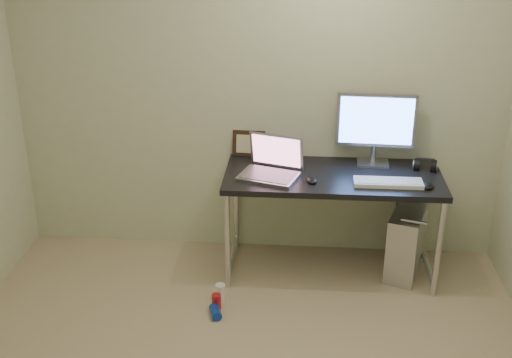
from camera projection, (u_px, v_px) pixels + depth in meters
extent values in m
cube|color=beige|center=(258.00, 88.00, 4.49)|extent=(3.50, 0.02, 2.50)
cube|color=black|center=(333.00, 177.00, 4.37)|extent=(1.48, 0.65, 0.04)
cylinder|color=silver|center=(227.00, 241.00, 4.31)|extent=(0.04, 0.04, 0.71)
cylinder|color=silver|center=(236.00, 205.00, 4.83)|extent=(0.04, 0.04, 0.71)
cylinder|color=silver|center=(438.00, 250.00, 4.21)|extent=(0.04, 0.04, 0.71)
cylinder|color=silver|center=(424.00, 211.00, 4.73)|extent=(0.04, 0.04, 0.71)
cylinder|color=silver|center=(233.00, 256.00, 4.68)|extent=(0.04, 0.57, 0.04)
cylinder|color=silver|center=(427.00, 263.00, 4.58)|extent=(0.04, 0.57, 0.04)
cube|color=#BBBABF|center=(406.00, 242.00, 4.53)|extent=(0.34, 0.51, 0.48)
cylinder|color=#9D9CA3|center=(414.00, 222.00, 4.25)|extent=(0.17, 0.08, 0.02)
cylinder|color=#9D9CA3|center=(406.00, 197.00, 4.61)|extent=(0.17, 0.08, 0.02)
cylinder|color=black|center=(397.00, 205.00, 4.71)|extent=(0.01, 0.16, 0.69)
cylinder|color=black|center=(409.00, 209.00, 4.70)|extent=(0.02, 0.11, 0.71)
cylinder|color=#AB171F|center=(216.00, 302.00, 4.18)|extent=(0.08, 0.08, 0.11)
cylinder|color=white|center=(220.00, 293.00, 4.27)|extent=(0.08, 0.08, 0.12)
cylinder|color=#1138AA|center=(215.00, 312.00, 4.12)|extent=(0.10, 0.13, 0.06)
cube|color=#9D9CA3|center=(269.00, 176.00, 4.30)|extent=(0.44, 0.37, 0.02)
cube|color=slate|center=(269.00, 175.00, 4.30)|extent=(0.39, 0.31, 0.00)
cube|color=#94939B|center=(277.00, 151.00, 4.37)|extent=(0.38, 0.16, 0.24)
cube|color=#895062|center=(276.00, 151.00, 4.37)|extent=(0.34, 0.14, 0.21)
cube|color=#9D9CA3|center=(373.00, 163.00, 4.52)|extent=(0.23, 0.17, 0.02)
cylinder|color=#9D9CA3|center=(373.00, 153.00, 4.51)|extent=(0.04, 0.04, 0.12)
cube|color=#9D9CA3|center=(376.00, 120.00, 4.40)|extent=(0.55, 0.06, 0.38)
cube|color=#4574E1|center=(376.00, 121.00, 4.38)|extent=(0.50, 0.03, 0.33)
cube|color=white|center=(388.00, 183.00, 4.20)|extent=(0.45, 0.15, 0.03)
ellipsoid|color=black|center=(428.00, 185.00, 4.15)|extent=(0.10, 0.13, 0.04)
ellipsoid|color=black|center=(312.00, 179.00, 4.23)|extent=(0.08, 0.12, 0.04)
cylinder|color=black|center=(417.00, 166.00, 4.43)|extent=(0.05, 0.10, 0.09)
cylinder|color=black|center=(433.00, 166.00, 4.42)|extent=(0.05, 0.10, 0.09)
cube|color=black|center=(426.00, 159.00, 4.40)|extent=(0.12, 0.04, 0.01)
cube|color=black|center=(249.00, 144.00, 4.64)|extent=(0.24, 0.09, 0.19)
cylinder|color=silver|center=(276.00, 154.00, 4.58)|extent=(0.01, 0.01, 0.09)
cylinder|color=white|center=(276.00, 147.00, 4.56)|extent=(0.04, 0.03, 0.04)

